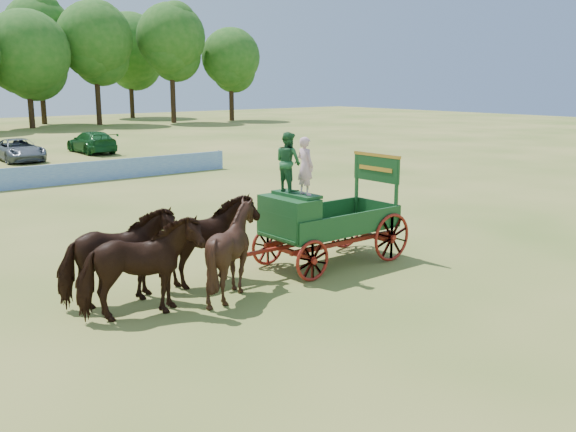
{
  "coord_description": "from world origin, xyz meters",
  "views": [
    {
      "loc": [
        -8.52,
        -13.46,
        5.1
      ],
      "look_at": [
        2.72,
        0.42,
        1.3
      ],
      "focal_mm": 40.0,
      "sensor_mm": 36.0,
      "label": 1
    }
  ],
  "objects": [
    {
      "name": "ground",
      "position": [
        0.0,
        0.0,
        0.0
      ],
      "size": [
        160.0,
        160.0,
        0.0
      ],
      "primitive_type": "plane",
      "color": "tan",
      "rests_on": "ground"
    },
    {
      "name": "horse_lead_left",
      "position": [
        -2.65,
        -1.13,
        1.12
      ],
      "size": [
        2.82,
        1.7,
        2.23
      ],
      "primitive_type": "imported",
      "rotation": [
        0.0,
        0.0,
        1.37
      ],
      "color": "black",
      "rests_on": "ground"
    },
    {
      "name": "horse_lead_right",
      "position": [
        -2.65,
        -0.03,
        1.12
      ],
      "size": [
        2.74,
        1.44,
        2.23
      ],
      "primitive_type": "imported",
      "rotation": [
        0.0,
        0.0,
        1.48
      ],
      "color": "black",
      "rests_on": "ground"
    },
    {
      "name": "horse_wheel_left",
      "position": [
        -0.25,
        -1.13,
        1.12
      ],
      "size": [
        2.27,
        2.08,
        2.23
      ],
      "primitive_type": "imported",
      "rotation": [
        0.0,
        0.0,
        1.42
      ],
      "color": "black",
      "rests_on": "ground"
    },
    {
      "name": "horse_wheel_right",
      "position": [
        -0.25,
        -0.03,
        1.12
      ],
      "size": [
        2.78,
        1.55,
        2.23
      ],
      "primitive_type": "imported",
      "rotation": [
        0.0,
        0.0,
        1.71
      ],
      "color": "black",
      "rests_on": "ground"
    },
    {
      "name": "farm_dray",
      "position": [
        2.71,
        -0.55,
        1.65
      ],
      "size": [
        6.0,
        2.0,
        3.75
      ],
      "color": "maroon",
      "rests_on": "ground"
    }
  ]
}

